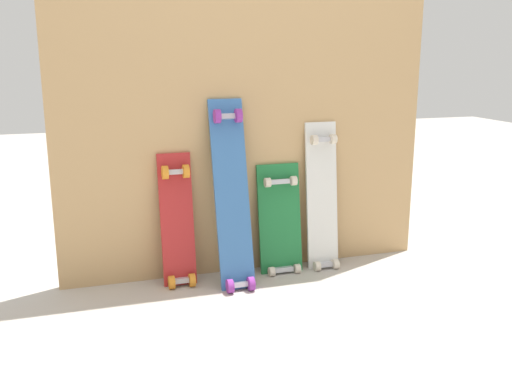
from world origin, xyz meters
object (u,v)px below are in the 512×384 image
Objects in this scene: skateboard_white at (322,202)px; skateboard_green at (280,225)px; skateboard_blue at (232,200)px; skateboard_red at (178,226)px.

skateboard_green is at bearing 179.98° from skateboard_white.
skateboard_blue reaches higher than skateboard_white.
skateboard_blue is 0.52m from skateboard_white.
skateboard_green is (0.54, 0.01, -0.05)m from skateboard_red.
skateboard_blue is (0.26, -0.07, 0.13)m from skateboard_red.
skateboard_blue reaches higher than skateboard_green.
skateboard_red is at bearing -179.08° from skateboard_green.
skateboard_blue is 0.34m from skateboard_green.
skateboard_white is (0.51, 0.08, -0.07)m from skateboard_blue.
skateboard_red is 0.78m from skateboard_white.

